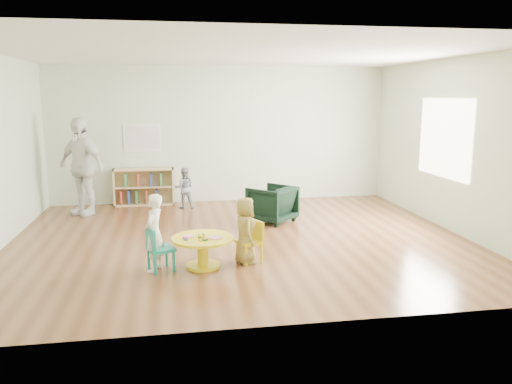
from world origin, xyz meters
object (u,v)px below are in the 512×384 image
activity_table (203,246)px  child_right (245,230)px  adult_caretaker (81,166)px  kid_chair_left (158,248)px  toddler (184,188)px  child_left (154,233)px  bookshelf (143,187)px  armchair (272,204)px  kid_chair_right (252,240)px

activity_table → child_right: child_right is taller
activity_table → adult_caretaker: size_ratio=0.44×
kid_chair_left → toddler: toddler is taller
activity_table → child_left: 0.65m
kid_chair_left → bookshelf: bookshelf is taller
kid_chair_left → adult_caretaker: adult_caretaker is taller
toddler → adult_caretaker: (-1.89, -0.21, 0.50)m
kid_chair_left → armchair: (1.93, 2.26, 0.02)m
activity_table → child_right: (0.57, 0.08, 0.16)m
kid_chair_left → adult_caretaker: size_ratio=0.31×
kid_chair_right → toddler: size_ratio=0.68×
armchair → child_left: child_left is taller
kid_chair_right → armchair: 2.19m
kid_chair_right → child_left: 1.30m
activity_table → bookshelf: bookshelf is taller
armchair → adult_caretaker: size_ratio=0.39×
activity_table → child_left: bearing=-177.4°
toddler → adult_caretaker: adult_caretaker is taller
child_right → toddler: bearing=7.2°
kid_chair_right → bookshelf: size_ratio=0.46×
bookshelf → toddler: 0.95m
child_right → bookshelf: bearing=16.8°
toddler → child_left: bearing=83.6°
kid_chair_left → armchair: 2.97m
bookshelf → armchair: (2.32, -1.84, -0.04)m
kid_chair_left → child_left: 0.20m
kid_chair_right → child_left: child_left is taller
activity_table → kid_chair_right: (0.66, 0.12, 0.02)m
child_left → toddler: size_ratio=1.22×
activity_table → armchair: (1.35, 2.20, 0.04)m
activity_table → kid_chair_right: size_ratio=1.45×
bookshelf → activity_table: bearing=-76.6°
bookshelf → kid_chair_right: bearing=-67.5°
activity_table → child_left: (-0.61, -0.03, 0.22)m
armchair → activity_table: bearing=15.6°
kid_chair_left → adult_caretaker: 3.76m
bookshelf → child_right: bearing=-68.8°
toddler → child_right: bearing=102.7°
child_right → child_left: bearing=90.9°
armchair → kid_chair_left: bearing=6.8°
kid_chair_right → toddler: (-0.81, 3.44, 0.11)m
kid_chair_right → adult_caretaker: size_ratio=0.31×
kid_chair_left → child_right: child_right is taller
adult_caretaker → kid_chair_left: bearing=-29.1°
kid_chair_left → adult_caretaker: bearing=-178.9°
armchair → child_left: 2.97m
adult_caretaker → bookshelf: bearing=70.6°
bookshelf → child_left: child_left is taller
toddler → activity_table: bearing=93.4°
armchair → child_left: bearing=5.8°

